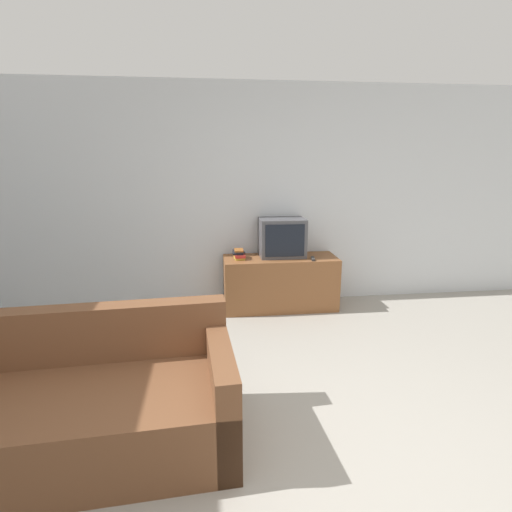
{
  "coord_description": "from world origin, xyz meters",
  "views": [
    {
      "loc": [
        -0.56,
        -1.73,
        1.78
      ],
      "look_at": [
        -0.08,
        2.21,
        0.78
      ],
      "focal_mm": 28.0,
      "sensor_mm": 36.0,
      "label": 1
    }
  ],
  "objects_px": {
    "couch": "(79,408)",
    "book_stack": "(239,254)",
    "tv_stand": "(280,283)",
    "television": "(282,238)",
    "remote_on_stand": "(313,259)"
  },
  "relations": [
    {
      "from": "tv_stand",
      "to": "book_stack",
      "type": "distance_m",
      "value": 0.61
    },
    {
      "from": "tv_stand",
      "to": "couch",
      "type": "xyz_separation_m",
      "value": [
        -1.65,
        -2.21,
        -0.03
      ]
    },
    {
      "from": "couch",
      "to": "television",
      "type": "bearing_deg",
      "value": 49.95
    },
    {
      "from": "tv_stand",
      "to": "book_stack",
      "type": "relative_size",
      "value": 6.2
    },
    {
      "from": "tv_stand",
      "to": "couch",
      "type": "height_order",
      "value": "couch"
    },
    {
      "from": "couch",
      "to": "book_stack",
      "type": "relative_size",
      "value": 9.03
    },
    {
      "from": "tv_stand",
      "to": "television",
      "type": "distance_m",
      "value": 0.54
    },
    {
      "from": "couch",
      "to": "book_stack",
      "type": "xyz_separation_m",
      "value": [
        1.17,
        2.21,
        0.4
      ]
    },
    {
      "from": "remote_on_stand",
      "to": "television",
      "type": "bearing_deg",
      "value": 146.36
    },
    {
      "from": "book_stack",
      "to": "couch",
      "type": "bearing_deg",
      "value": -117.85
    },
    {
      "from": "couch",
      "to": "remote_on_stand",
      "type": "xyz_separation_m",
      "value": [
        2.0,
        2.05,
        0.36
      ]
    },
    {
      "from": "book_stack",
      "to": "tv_stand",
      "type": "bearing_deg",
      "value": -0.1
    },
    {
      "from": "television",
      "to": "book_stack",
      "type": "distance_m",
      "value": 0.54
    },
    {
      "from": "tv_stand",
      "to": "television",
      "type": "xyz_separation_m",
      "value": [
        0.03,
        0.06,
        0.54
      ]
    },
    {
      "from": "tv_stand",
      "to": "book_stack",
      "type": "height_order",
      "value": "book_stack"
    }
  ]
}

